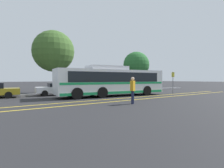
# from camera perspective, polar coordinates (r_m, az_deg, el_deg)

# --- Properties ---
(ground_plane) EXTENTS (220.00, 220.00, 0.00)m
(ground_plane) POSITION_cam_1_polar(r_m,az_deg,el_deg) (18.24, 0.13, -3.76)
(ground_plane) COLOR #262628
(lane_strip_0) EXTENTS (31.12, 0.20, 0.01)m
(lane_strip_0) POSITION_cam_1_polar(r_m,az_deg,el_deg) (15.91, 4.53, -4.55)
(lane_strip_0) COLOR gold
(lane_strip_0) RESTS_ON ground_plane
(lane_strip_1) EXTENTS (31.12, 0.20, 0.01)m
(lane_strip_1) POSITION_cam_1_polar(r_m,az_deg,el_deg) (14.81, 8.14, -5.03)
(lane_strip_1) COLOR gold
(lane_strip_1) RESTS_ON ground_plane
(curb_strip) EXTENTS (39.12, 0.36, 0.15)m
(curb_strip) POSITION_cam_1_polar(r_m,az_deg,el_deg) (22.35, -8.00, -2.59)
(curb_strip) COLOR #99999E
(curb_strip) RESTS_ON ground_plane
(transit_bus) EXTENTS (11.62, 3.81, 3.01)m
(transit_bus) POSITION_cam_1_polar(r_m,az_deg,el_deg) (17.57, -0.05, 0.98)
(transit_bus) COLOR silver
(transit_bus) RESTS_ON ground_plane
(parked_car_1) EXTENTS (4.14, 2.09, 1.30)m
(parked_car_1) POSITION_cam_1_polar(r_m,az_deg,el_deg) (19.47, -17.81, -1.51)
(parked_car_1) COLOR silver
(parked_car_1) RESTS_ON ground_plane
(parked_car_2) EXTENTS (4.67, 2.16, 1.27)m
(parked_car_2) POSITION_cam_1_polar(r_m,az_deg,el_deg) (21.62, -4.04, -1.17)
(parked_car_2) COLOR black
(parked_car_2) RESTS_ON ground_plane
(pedestrian_0) EXTENTS (0.47, 0.39, 1.85)m
(pedestrian_0) POSITION_cam_1_polar(r_m,az_deg,el_deg) (12.09, 6.76, -1.46)
(pedestrian_0) COLOR #191E38
(pedestrian_0) RESTS_ON ground_plane
(bus_stop_sign) EXTENTS (0.07, 0.40, 2.56)m
(bus_stop_sign) POSITION_cam_1_polar(r_m,az_deg,el_deg) (21.66, 19.28, 1.26)
(bus_stop_sign) COLOR #59595E
(bus_stop_sign) RESTS_ON ground_plane
(tree_0) EXTENTS (5.01, 5.01, 7.62)m
(tree_0) POSITION_cam_1_polar(r_m,az_deg,el_deg) (22.86, -18.55, 10.07)
(tree_0) COLOR #513823
(tree_0) RESTS_ON ground_plane
(tree_1) EXTENTS (4.88, 4.88, 6.85)m
(tree_1) POSITION_cam_1_polar(r_m,az_deg,el_deg) (33.36, 7.91, 6.24)
(tree_1) COLOR #513823
(tree_1) RESTS_ON ground_plane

